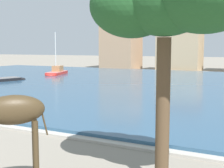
# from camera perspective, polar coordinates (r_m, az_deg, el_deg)

# --- Properties ---
(harbor_water) EXTENTS (86.54, 43.11, 0.28)m
(harbor_water) POSITION_cam_1_polar(r_m,az_deg,el_deg) (35.63, 10.12, -0.19)
(harbor_water) COLOR #2D5170
(harbor_water) RESTS_ON ground
(quay_edge_coping) EXTENTS (86.54, 0.50, 0.12)m
(quay_edge_coping) POSITION_cam_1_polar(r_m,az_deg,el_deg) (16.34, -12.77, -8.70)
(quay_edge_coping) COLOR #ADA89E
(quay_edge_coping) RESTS_ON ground
(giraffe_statue) EXTENTS (2.27, 2.26, 4.89)m
(giraffe_statue) POSITION_cam_1_polar(r_m,az_deg,el_deg) (9.28, -18.61, -5.18)
(giraffe_statue) COLOR #42331E
(giraffe_statue) RESTS_ON ground
(sailboat_red) EXTENTS (3.36, 6.19, 6.73)m
(sailboat_red) POSITION_cam_1_polar(r_m,az_deg,el_deg) (48.07, -10.32, 2.04)
(sailboat_red) COLOR red
(sailboat_red) RESTS_ON ground
(shade_tree) EXTENTS (4.95, 2.97, 6.94)m
(shade_tree) POSITION_cam_1_polar(r_m,az_deg,el_deg) (9.27, 10.80, 14.77)
(shade_tree) COLOR brown
(shade_tree) RESTS_ON ground
(townhouse_narrow_midrow) EXTENTS (7.15, 6.46, 12.44)m
(townhouse_narrow_midrow) POSITION_cam_1_polar(r_m,az_deg,el_deg) (63.71, 1.70, 8.39)
(townhouse_narrow_midrow) COLOR tan
(townhouse_narrow_midrow) RESTS_ON ground
(townhouse_wide_warehouse) EXTENTS (8.11, 5.87, 7.97)m
(townhouse_wide_warehouse) POSITION_cam_1_polar(r_m,az_deg,el_deg) (60.86, 12.45, 6.21)
(townhouse_wide_warehouse) COLOR tan
(townhouse_wide_warehouse) RESTS_ON ground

